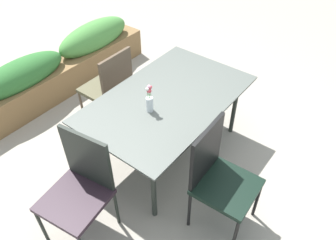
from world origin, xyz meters
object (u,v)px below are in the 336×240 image
object	(u,v)px
chair_end_left	(80,185)
chair_near_left	(219,175)
chair_far_side	(110,85)
dining_table	(168,101)
flower_vase	(149,100)
planter_box	(64,65)

from	to	relation	value
chair_end_left	chair_near_left	size ratio (longest dim) A/B	0.98
chair_far_side	chair_near_left	distance (m)	1.65
chair_end_left	dining_table	bearing A→B (deg)	-99.10
dining_table	chair_near_left	bearing A→B (deg)	-115.24
chair_near_left	chair_far_side	bearing A→B (deg)	-105.51
dining_table	chair_end_left	size ratio (longest dim) A/B	1.69
dining_table	chair_far_side	xyz separation A→B (m)	(-0.00, 0.80, -0.16)
chair_near_left	flower_vase	world-z (taller)	flower_vase
chair_far_side	chair_near_left	bearing A→B (deg)	-103.59
chair_end_left	planter_box	xyz separation A→B (m)	(1.24, 1.80, -0.22)
chair_far_side	chair_end_left	bearing A→B (deg)	-145.02
chair_near_left	chair_end_left	bearing A→B (deg)	-50.25
chair_near_left	dining_table	bearing A→B (deg)	-117.62
flower_vase	chair_far_side	bearing A→B (deg)	72.52
dining_table	planter_box	world-z (taller)	dining_table
planter_box	chair_far_side	bearing A→B (deg)	-97.40
dining_table	chair_near_left	size ratio (longest dim) A/B	1.65
dining_table	flower_vase	size ratio (longest dim) A/B	6.03
planter_box	chair_near_left	bearing A→B (deg)	-100.94
dining_table	chair_far_side	bearing A→B (deg)	90.24
planter_box	chair_end_left	bearing A→B (deg)	-124.58
chair_far_side	planter_box	bearing A→B (deg)	82.14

